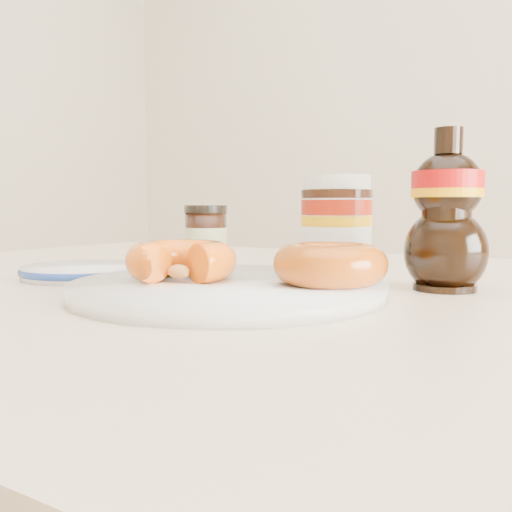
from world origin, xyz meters
The scene contains 8 objects.
dining_table centered at (0.00, 0.10, 0.67)m, with size 1.40×0.90×0.75m.
plate centered at (-0.03, -0.01, 0.76)m, with size 0.30×0.30×0.01m.
donut_bitten centered at (-0.07, -0.03, 0.78)m, with size 0.11×0.11×0.04m, color #D6540C.
donut_whole centered at (0.07, 0.02, 0.78)m, with size 0.10×0.10×0.04m, color #994209.
nutella_jar centered at (-0.01, 0.20, 0.82)m, with size 0.09×0.09×0.12m.
syrup_bottle centered at (0.14, 0.14, 0.83)m, with size 0.08×0.07×0.16m, color black, non-canonical shape.
dark_jar centered at (-0.16, 0.13, 0.79)m, with size 0.05×0.05×0.09m.
blue_rim_saucer centered at (-0.25, 0.02, 0.76)m, with size 0.15×0.15×0.02m.
Camera 1 is at (0.28, -0.45, 0.84)m, focal length 40.00 mm.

